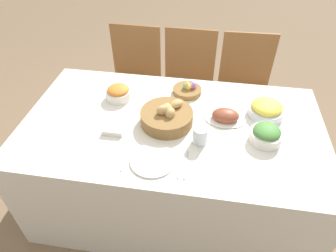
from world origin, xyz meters
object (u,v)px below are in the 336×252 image
at_px(egg_basket, 188,89).
at_px(pineapple_bowl, 266,109).
at_px(butter_dish, 114,130).
at_px(chair_far_center, 187,83).
at_px(chair_far_right, 244,88).
at_px(drinking_cup, 200,136).
at_px(fork, 126,158).
at_px(spoon, 186,165).
at_px(chair_far_left, 134,79).
at_px(green_salad_bowl, 266,134).
at_px(dinner_plate, 153,160).
at_px(knife, 180,164).
at_px(bread_basket, 167,116).
at_px(ham_platter, 225,116).
at_px(carrot_bowl, 119,93).

height_order(egg_basket, pineapple_bowl, pineapple_bowl).
bearing_deg(butter_dish, chair_far_center, 71.11).
bearing_deg(chair_far_right, drinking_cup, -109.78).
bearing_deg(egg_basket, butter_dish, -128.95).
bearing_deg(fork, chair_far_center, 79.90).
bearing_deg(spoon, chair_far_left, 116.33).
xyz_separation_m(chair_far_left, green_salad_bowl, (0.97, -0.88, 0.29)).
bearing_deg(chair_far_center, butter_dish, -108.00).
height_order(dinner_plate, knife, dinner_plate).
bearing_deg(pineapple_bowl, bread_basket, -164.42).
bearing_deg(chair_far_right, butter_dish, -131.69).
distance_m(chair_far_left, fork, 1.18).
bearing_deg(ham_platter, dinner_plate, -132.55).
relative_size(chair_far_left, drinking_cup, 9.21).
bearing_deg(bread_basket, green_salad_bowl, -7.28).
bearing_deg(ham_platter, bread_basket, -167.01).
bearing_deg(dinner_plate, spoon, 0.00).
distance_m(chair_far_right, ham_platter, 0.80).
relative_size(chair_far_right, carrot_bowl, 5.64).
xyz_separation_m(ham_platter, spoon, (-0.19, -0.39, -0.02)).
height_order(ham_platter, fork, ham_platter).
relative_size(pineapple_bowl, drinking_cup, 2.15).
xyz_separation_m(pineapple_bowl, butter_dish, (-0.86, -0.30, -0.03)).
distance_m(chair_far_right, knife, 1.22).
height_order(dinner_plate, spoon, dinner_plate).
height_order(pineapple_bowl, knife, pineapple_bowl).
bearing_deg(pineapple_bowl, chair_far_right, 95.50).
xyz_separation_m(chair_far_left, egg_basket, (0.50, -0.49, 0.27)).
distance_m(pineapple_bowl, fork, 0.88).
bearing_deg(pineapple_bowl, dinner_plate, -141.57).
relative_size(egg_basket, drinking_cup, 1.89).
bearing_deg(chair_far_center, carrot_bowl, -120.87).
distance_m(chair_far_center, fork, 1.17).
bearing_deg(egg_basket, drinking_cup, -75.66).
distance_m(bread_basket, butter_dish, 0.31).
bearing_deg(chair_far_right, chair_far_left, 178.24).
distance_m(chair_far_right, green_salad_bowl, 0.93).
distance_m(green_salad_bowl, spoon, 0.47).
relative_size(chair_far_left, pineapple_bowl, 4.29).
xyz_separation_m(fork, knife, (0.28, 0.00, 0.00)).
bearing_deg(drinking_cup, ham_platter, 58.38).
xyz_separation_m(bread_basket, butter_dish, (-0.28, -0.14, -0.03)).
distance_m(chair_far_left, butter_dish, 0.99).
xyz_separation_m(chair_far_center, green_salad_bowl, (0.51, -0.88, 0.29)).
bearing_deg(butter_dish, knife, -24.01).
height_order(chair_far_right, pineapple_bowl, chair_far_right).
bearing_deg(chair_far_right, carrot_bowl, -145.64).
bearing_deg(carrot_bowl, chair_far_right, 36.12).
relative_size(bread_basket, knife, 1.61).
distance_m(bread_basket, carrot_bowl, 0.39).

